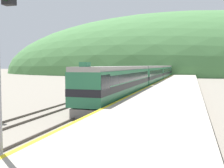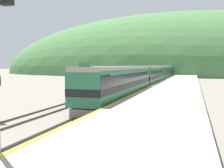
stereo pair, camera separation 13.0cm
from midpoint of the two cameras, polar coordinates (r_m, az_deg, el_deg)
track_main at (r=72.31m, az=10.78°, el=0.83°), size 1.52×180.00×0.16m
track_siding at (r=72.90m, az=7.45°, el=0.89°), size 1.52×180.00×0.16m
platform at (r=51.95m, az=14.14°, el=0.01°), size 7.15×140.00×1.08m
distant_hills at (r=125.90m, az=13.49°, el=2.12°), size 175.77×79.10×55.85m
station_shed at (r=51.87m, az=-1.40°, el=1.53°), size 6.00×6.26×3.56m
express_train_lead_car at (r=29.79m, az=1.63°, el=0.37°), size 2.94×21.69×4.37m
carriage_second at (r=51.14m, az=8.18°, el=1.88°), size 2.93×19.75×4.01m
carriage_third at (r=71.58m, az=10.75°, el=2.48°), size 2.93×19.75×4.01m
carriage_fourth at (r=92.10m, az=12.18°, el=2.80°), size 2.93×19.75×4.01m
carriage_fifth at (r=112.66m, az=13.08°, el=3.01°), size 2.93×19.75×4.01m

